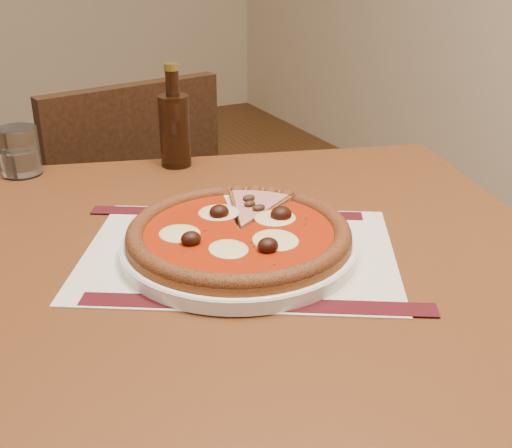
# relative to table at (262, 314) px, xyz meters

# --- Properties ---
(table) EXTENTS (1.00, 1.00, 0.75)m
(table) POSITION_rel_table_xyz_m (0.00, 0.00, 0.00)
(table) COLOR brown
(table) RESTS_ON ground
(chair_far) EXTENTS (0.46, 0.46, 0.85)m
(chair_far) POSITION_rel_table_xyz_m (-0.00, 0.72, -0.16)
(chair_far) COLOR black
(chair_far) RESTS_ON ground
(placemat) EXTENTS (0.50, 0.46, 0.00)m
(placemat) POSITION_rel_table_xyz_m (-0.03, 0.00, 0.10)
(placemat) COLOR beige
(placemat) RESTS_ON table
(plate) EXTENTS (0.31, 0.31, 0.02)m
(plate) POSITION_rel_table_xyz_m (-0.03, 0.00, 0.11)
(plate) COLOR white
(plate) RESTS_ON placemat
(pizza) EXTENTS (0.29, 0.29, 0.04)m
(pizza) POSITION_rel_table_xyz_m (-0.03, 0.00, 0.13)
(pizza) COLOR brown
(pizza) RESTS_ON plate
(ham_slice) EXTENTS (0.13, 0.14, 0.02)m
(ham_slice) POSITION_rel_table_xyz_m (0.04, 0.08, 0.13)
(ham_slice) COLOR brown
(ham_slice) RESTS_ON plate
(water_glass) EXTENTS (0.09, 0.09, 0.08)m
(water_glass) POSITION_rel_table_xyz_m (-0.24, 0.45, 0.14)
(water_glass) COLOR white
(water_glass) RESTS_ON table
(bottle) EXTENTS (0.05, 0.05, 0.18)m
(bottle) POSITION_rel_table_xyz_m (0.02, 0.37, 0.17)
(bottle) COLOR black
(bottle) RESTS_ON table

